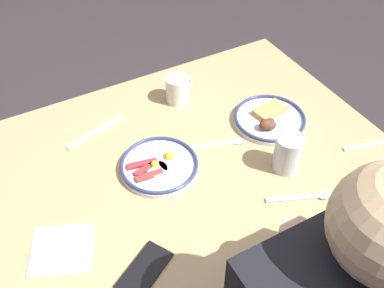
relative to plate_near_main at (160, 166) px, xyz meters
name	(u,v)px	position (x,y,z in m)	size (l,w,h in m)	color
ground_plane	(191,283)	(-0.10, 0.00, -0.77)	(6.00, 6.00, 0.00)	#332C2F
dining_table	(190,187)	(-0.10, 0.00, -0.16)	(1.17, 0.87, 0.76)	tan
plate_near_main	(160,166)	(0.00, 0.00, 0.00)	(0.23, 0.23, 0.04)	white
plate_center_pancakes	(270,119)	(-0.40, -0.01, 0.00)	(0.23, 0.23, 0.05)	white
coffee_mug	(178,89)	(-0.19, -0.26, 0.03)	(0.11, 0.08, 0.09)	white
drinking_glass	(288,155)	(-0.32, 0.17, 0.04)	(0.08, 0.08, 0.11)	silver
cell_phone	(145,270)	(0.17, 0.28, -0.01)	(0.14, 0.07, 0.01)	black
paper_napkin	(62,249)	(0.33, 0.13, -0.01)	(0.15, 0.14, 0.00)	white
fork_near	(215,144)	(-0.19, -0.01, -0.01)	(0.18, 0.08, 0.01)	silver
fork_far	(372,144)	(-0.61, 0.22, -0.01)	(0.19, 0.07, 0.01)	silver
butter_knife	(96,132)	(0.11, -0.24, -0.01)	(0.21, 0.07, 0.01)	silver
tea_spoon	(308,197)	(-0.31, 0.29, -0.01)	(0.17, 0.08, 0.01)	silver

